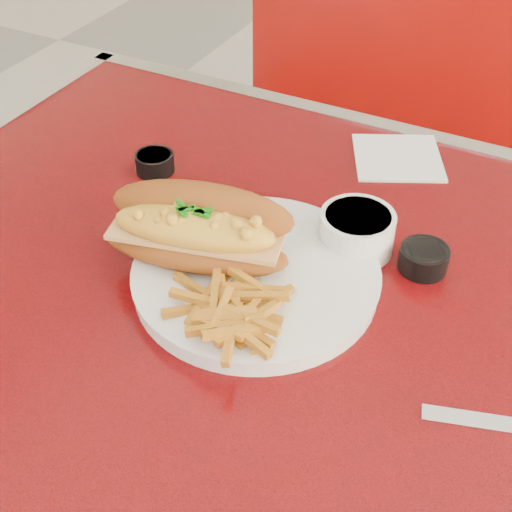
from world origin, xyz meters
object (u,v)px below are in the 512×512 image
at_px(diner_table, 325,406).
at_px(sauce_cup_right, 424,258).
at_px(dinner_plate, 256,276).
at_px(booth_bench_far, 456,240).
at_px(gravy_ramekin, 357,231).
at_px(fork, 295,294).
at_px(mac_hoagie, 198,229).
at_px(sauce_cup_left, 155,162).

xyz_separation_m(diner_table, sauce_cup_right, (0.06, 0.11, 0.18)).
bearing_deg(dinner_plate, booth_bench_far, 83.35).
relative_size(gravy_ramekin, sauce_cup_right, 1.76).
relative_size(booth_bench_far, fork, 8.61).
xyz_separation_m(mac_hoagie, fork, (0.12, -0.01, -0.04)).
distance_m(dinner_plate, sauce_cup_left, 0.26).
xyz_separation_m(diner_table, dinner_plate, (-0.09, 0.00, 0.17)).
xyz_separation_m(mac_hoagie, sauce_cup_right, (0.22, 0.12, -0.04)).
bearing_deg(diner_table, sauce_cup_right, 60.84).
bearing_deg(sauce_cup_right, diner_table, -119.16).
relative_size(sauce_cup_left, sauce_cup_right, 1.01).
bearing_deg(diner_table, mac_hoagie, -177.66).
height_order(fork, gravy_ramekin, gravy_ramekin).
xyz_separation_m(diner_table, mac_hoagie, (-0.16, -0.01, 0.22)).
bearing_deg(diner_table, sauce_cup_left, 156.41).
bearing_deg(booth_bench_far, gravy_ramekin, -91.59).
xyz_separation_m(fork, sauce_cup_left, (-0.28, 0.15, -0.01)).
height_order(diner_table, dinner_plate, dinner_plate).
bearing_deg(sauce_cup_left, fork, -28.79).
relative_size(fork, sauce_cup_right, 2.13).
distance_m(booth_bench_far, sauce_cup_left, 0.89).
distance_m(booth_bench_far, fork, 0.97).
xyz_separation_m(dinner_plate, sauce_cup_left, (-0.23, 0.14, 0.00)).
relative_size(booth_bench_far, sauce_cup_left, 18.22).
bearing_deg(fork, sauce_cup_right, -60.96).
bearing_deg(dinner_plate, mac_hoagie, -173.90).
distance_m(diner_table, booth_bench_far, 0.87).
height_order(gravy_ramekin, sauce_cup_left, gravy_ramekin).
height_order(diner_table, fork, fork).
bearing_deg(diner_table, gravy_ramekin, 100.14).
bearing_deg(sauce_cup_right, gravy_ramekin, -178.55).
relative_size(dinner_plate, sauce_cup_left, 5.13).
xyz_separation_m(booth_bench_far, sauce_cup_left, (-0.32, -0.67, 0.50)).
xyz_separation_m(fork, sauce_cup_right, (0.10, 0.12, -0.00)).
relative_size(dinner_plate, mac_hoagie, 1.50).
bearing_deg(dinner_plate, diner_table, -0.37).
distance_m(booth_bench_far, mac_hoagie, 0.99).
height_order(dinner_plate, sauce_cup_left, sauce_cup_left).
relative_size(diner_table, mac_hoagie, 5.45).
distance_m(booth_bench_far, gravy_ramekin, 0.87).
distance_m(mac_hoagie, fork, 0.13).
relative_size(booth_bench_far, sauce_cup_right, 18.35).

